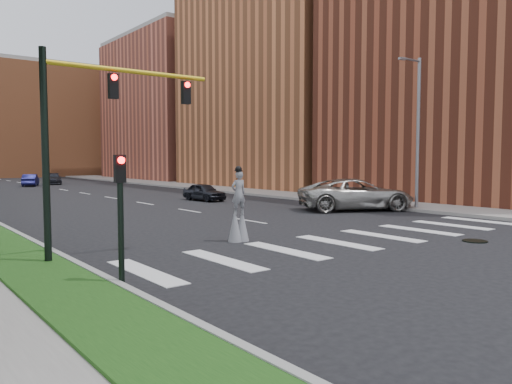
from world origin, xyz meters
TOP-DOWN VIEW (x-y plane):
  - ground_plane at (0.00, 0.00)m, footprint 160.00×160.00m
  - sidewalk_right at (12.50, 25.00)m, footprint 5.00×90.00m
  - manhole at (3.00, -2.00)m, footprint 0.90×0.90m
  - building_near at (22.00, 8.00)m, footprint 16.00×20.00m
  - building_mid at (22.00, 30.00)m, footprint 16.00×22.00m
  - building_far at (22.00, 54.00)m, footprint 16.00×22.00m
  - building_backdrop at (6.00, 78.00)m, footprint 26.00×14.00m
  - streetlight at (10.90, 6.00)m, footprint 2.05×0.20m
  - traffic_signal at (-9.78, 3.00)m, footprint 5.30×0.23m
  - secondary_signal at (-10.30, -0.50)m, footprint 0.25×0.21m
  - stilt_performer at (-4.00, 3.50)m, footprint 0.84×0.54m
  - suv_crossing at (8.12, 8.21)m, footprint 7.47×5.94m
  - car_near at (4.38, 19.37)m, footprint 1.85×3.88m
  - car_mid at (-0.88, 46.74)m, footprint 2.66×4.19m
  - car_far at (2.26, 49.35)m, footprint 2.87×4.76m

SIDE VIEW (x-z plane):
  - ground_plane at x=0.00m, z-range 0.00..0.00m
  - manhole at x=3.00m, z-range 0.00..0.04m
  - sidewalk_right at x=12.50m, z-range 0.00..0.18m
  - car_near at x=4.38m, z-range 0.00..1.28m
  - car_far at x=2.26m, z-range 0.00..1.29m
  - car_mid at x=-0.88m, z-range 0.00..1.30m
  - suv_crossing at x=8.12m, z-range 0.00..1.89m
  - stilt_performer at x=-4.00m, z-range -0.33..2.52m
  - secondary_signal at x=-10.30m, z-range 0.33..3.56m
  - traffic_signal at x=-9.78m, z-range 1.05..7.25m
  - streetlight at x=10.90m, z-range 0.40..9.40m
  - building_backdrop at x=6.00m, z-range 0.00..18.00m
  - building_far at x=22.00m, z-range 0.00..20.00m
  - building_near at x=22.00m, z-range 0.00..22.00m
  - building_mid at x=22.00m, z-range 0.00..24.00m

